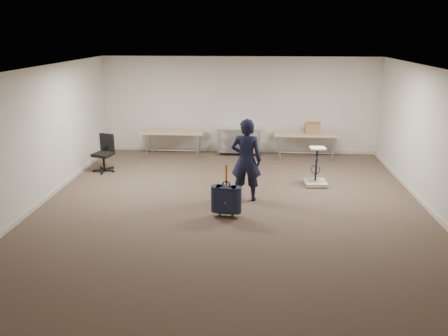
{
  "coord_description": "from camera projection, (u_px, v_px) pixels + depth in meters",
  "views": [
    {
      "loc": [
        0.44,
        -8.21,
        3.49
      ],
      "look_at": [
        -0.16,
        0.3,
        0.8
      ],
      "focal_mm": 35.0,
      "sensor_mm": 36.0,
      "label": 1
    }
  ],
  "objects": [
    {
      "name": "folding_table_right",
      "position": [
        306.0,
        135.0,
        12.32
      ],
      "size": [
        1.8,
        0.75,
        0.73
      ],
      "color": "tan",
      "rests_on": "ground"
    },
    {
      "name": "ground",
      "position": [
        231.0,
        210.0,
        8.89
      ],
      "size": [
        9.0,
        9.0,
        0.0
      ],
      "primitive_type": "plane",
      "color": "brown",
      "rests_on": "ground"
    },
    {
      "name": "equipment_cart",
      "position": [
        316.0,
        175.0,
        10.25
      ],
      "size": [
        0.53,
        0.53,
        0.92
      ],
      "color": "beige",
      "rests_on": "ground"
    },
    {
      "name": "room_shell",
      "position": [
        234.0,
        185.0,
        10.19
      ],
      "size": [
        8.0,
        9.0,
        9.0
      ],
      "color": "silver",
      "rests_on": "ground"
    },
    {
      "name": "person",
      "position": [
        246.0,
        160.0,
        9.2
      ],
      "size": [
        0.69,
        0.5,
        1.77
      ],
      "primitive_type": "imported",
      "rotation": [
        0.0,
        0.0,
        3.02
      ],
      "color": "black",
      "rests_on": "ground"
    },
    {
      "name": "suitcase",
      "position": [
        226.0,
        200.0,
        8.47
      ],
      "size": [
        0.41,
        0.26,
        1.05
      ],
      "color": "black",
      "rests_on": "ground"
    },
    {
      "name": "wire_shelf",
      "position": [
        239.0,
        140.0,
        12.76
      ],
      "size": [
        1.22,
        0.47,
        0.8
      ],
      "color": "silver",
      "rests_on": "ground"
    },
    {
      "name": "cardboard_box",
      "position": [
        312.0,
        128.0,
        12.26
      ],
      "size": [
        0.41,
        0.31,
        0.31
      ],
      "primitive_type": "cube",
      "rotation": [
        0.0,
        0.0,
        0.0
      ],
      "color": "olive",
      "rests_on": "folding_table_right"
    },
    {
      "name": "folding_table_left",
      "position": [
        173.0,
        133.0,
        12.57
      ],
      "size": [
        1.8,
        0.75,
        0.73
      ],
      "color": "tan",
      "rests_on": "ground"
    },
    {
      "name": "office_chair",
      "position": [
        105.0,
        160.0,
        11.3
      ],
      "size": [
        0.58,
        0.58,
        0.95
      ],
      "color": "black",
      "rests_on": "ground"
    }
  ]
}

